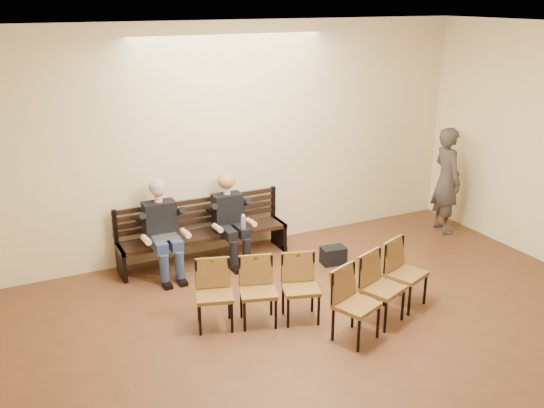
{
  "coord_description": "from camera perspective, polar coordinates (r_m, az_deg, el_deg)",
  "views": [
    {
      "loc": [
        -3.4,
        -3.38,
        3.83
      ],
      "look_at": [
        0.24,
        4.05,
        0.97
      ],
      "focal_mm": 40.0,
      "sensor_mm": 36.0,
      "label": 1
    }
  ],
  "objects": [
    {
      "name": "water_bottle",
      "position": [
        8.91,
        -2.7,
        -2.47
      ],
      "size": [
        0.07,
        0.07,
        0.23
      ],
      "primitive_type": "cylinder",
      "rotation": [
        0.0,
        0.0,
        0.01
      ],
      "color": "silver",
      "rests_on": "bench"
    },
    {
      "name": "bag",
      "position": [
        9.17,
        5.79,
        -4.84
      ],
      "size": [
        0.38,
        0.29,
        0.26
      ],
      "primitive_type": "cube",
      "rotation": [
        0.0,
        0.0,
        -0.13
      ],
      "color": "black",
      "rests_on": "ground"
    },
    {
      "name": "seated_woman",
      "position": [
        9.11,
        -3.96,
        -1.58
      ],
      "size": [
        0.54,
        0.75,
        1.25
      ],
      "primitive_type": null,
      "color": "black",
      "rests_on": "ground"
    },
    {
      "name": "chair_row_front",
      "position": [
        7.57,
        10.38,
        -7.89
      ],
      "size": [
        1.64,
        1.03,
        0.88
      ],
      "primitive_type": "cube",
      "rotation": [
        0.0,
        0.0,
        0.38
      ],
      "color": "olive",
      "rests_on": "ground"
    },
    {
      "name": "bench",
      "position": [
        9.24,
        -6.38,
        -4.04
      ],
      "size": [
        2.6,
        0.9,
        0.45
      ],
      "primitive_type": "cube",
      "color": "black",
      "rests_on": "ground"
    },
    {
      "name": "room_walls",
      "position": [
        5.54,
        12.8,
        5.06
      ],
      "size": [
        8.02,
        10.01,
        3.51
      ],
      "color": "beige",
      "rests_on": "ground"
    },
    {
      "name": "passerby",
      "position": [
        10.52,
        16.17,
        2.88
      ],
      "size": [
        0.63,
        0.83,
        2.07
      ],
      "primitive_type": "imported",
      "rotation": [
        0.0,
        0.0,
        1.39
      ],
      "color": "#3C3631",
      "rests_on": "ground"
    },
    {
      "name": "chair_row_back",
      "position": [
        7.42,
        -1.32,
        -8.33
      ],
      "size": [
        1.56,
        0.86,
        0.83
      ],
      "primitive_type": "cube",
      "rotation": [
        0.0,
        0.0,
        -0.29
      ],
      "color": "olive",
      "rests_on": "ground"
    },
    {
      "name": "laptop",
      "position": [
        8.7,
        -9.96,
        -3.19
      ],
      "size": [
        0.37,
        0.29,
        0.26
      ],
      "primitive_type": "cube",
      "rotation": [
        0.0,
        0.0,
        -0.02
      ],
      "color": "silver",
      "rests_on": "bench"
    },
    {
      "name": "seated_man",
      "position": [
        8.78,
        -10.3,
        -2.26
      ],
      "size": [
        0.57,
        0.79,
        1.37
      ],
      "primitive_type": null,
      "color": "black",
      "rests_on": "ground"
    }
  ]
}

